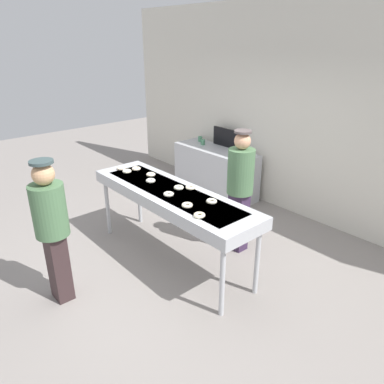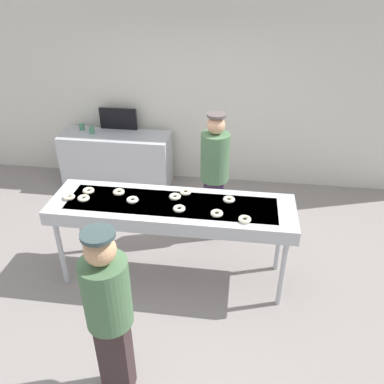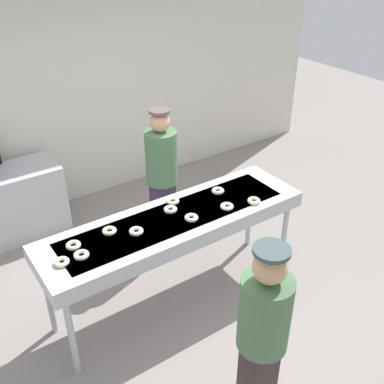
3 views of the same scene
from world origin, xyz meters
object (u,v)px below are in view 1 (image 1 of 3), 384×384
at_px(paper_cup_0, 200,139).
at_px(menu_display, 225,138).
at_px(sugar_donut_4, 127,171).
at_px(sugar_donut_10, 179,188).
at_px(fryer_conveyor, 171,197).
at_px(sugar_donut_0, 121,168).
at_px(sugar_donut_1, 169,194).
at_px(sugar_donut_9, 136,169).
at_px(sugar_donut_3, 212,201).
at_px(sugar_donut_2, 199,215).
at_px(worker_baker, 240,185).
at_px(prep_counter, 215,171).
at_px(sugar_donut_6, 190,187).
at_px(sugar_donut_7, 151,181).
at_px(sugar_donut_5, 187,205).
at_px(customer_waiting, 52,224).
at_px(paper_cup_1, 203,142).
at_px(sugar_donut_8, 151,174).

distance_m(paper_cup_0, menu_display, 0.59).
xyz_separation_m(sugar_donut_4, sugar_donut_10, (0.94, 0.16, 0.00)).
height_order(fryer_conveyor, sugar_donut_0, sugar_donut_0).
xyz_separation_m(sugar_donut_1, sugar_donut_9, (-1.03, 0.22, 0.00)).
bearing_deg(fryer_conveyor, sugar_donut_3, 12.04).
bearing_deg(sugar_donut_2, sugar_donut_10, 156.32).
bearing_deg(paper_cup_0, worker_baker, -30.66).
bearing_deg(sugar_donut_4, prep_counter, 99.09).
distance_m(sugar_donut_6, worker_baker, 0.68).
distance_m(sugar_donut_0, sugar_donut_6, 1.23).
distance_m(sugar_donut_9, prep_counter, 2.02).
distance_m(sugar_donut_1, sugar_donut_6, 0.33).
bearing_deg(sugar_donut_6, sugar_donut_7, -155.78).
xyz_separation_m(sugar_donut_7, prep_counter, (-0.85, 2.03, -0.57)).
height_order(sugar_donut_5, customer_waiting, customer_waiting).
bearing_deg(sugar_donut_10, paper_cup_1, 130.34).
xyz_separation_m(paper_cup_0, paper_cup_1, (0.20, -0.12, 0.00)).
height_order(sugar_donut_10, menu_display, menu_display).
bearing_deg(sugar_donut_3, sugar_donut_5, -110.59).
bearing_deg(sugar_donut_1, paper_cup_1, 128.64).
distance_m(sugar_donut_3, sugar_donut_4, 1.52).
height_order(sugar_donut_7, sugar_donut_9, same).
height_order(sugar_donut_4, prep_counter, sugar_donut_4).
bearing_deg(fryer_conveyor, sugar_donut_7, -177.34).
distance_m(sugar_donut_9, sugar_donut_10, 0.95).
height_order(paper_cup_0, menu_display, menu_display).
relative_size(sugar_donut_10, worker_baker, 0.08).
xyz_separation_m(sugar_donut_3, sugar_donut_4, (-1.51, -0.18, 0.00)).
bearing_deg(paper_cup_0, sugar_donut_5, -44.97).
distance_m(fryer_conveyor, menu_display, 2.58).
relative_size(sugar_donut_0, sugar_donut_9, 1.00).
distance_m(sugar_donut_7, worker_baker, 1.17).
xyz_separation_m(fryer_conveyor, sugar_donut_7, (-0.41, -0.02, 0.10)).
relative_size(sugar_donut_1, sugar_donut_7, 1.00).
bearing_deg(sugar_donut_0, sugar_donut_4, -2.18).
distance_m(fryer_conveyor, prep_counter, 2.42).
distance_m(sugar_donut_0, sugar_donut_9, 0.22).
bearing_deg(sugar_donut_9, paper_cup_0, 113.54).
relative_size(sugar_donut_1, sugar_donut_10, 1.00).
height_order(worker_baker, paper_cup_0, worker_baker).
xyz_separation_m(fryer_conveyor, worker_baker, (0.37, 0.85, 0.05)).
bearing_deg(paper_cup_0, sugar_donut_6, -44.95).
bearing_deg(sugar_donut_8, sugar_donut_7, -35.75).
bearing_deg(paper_cup_0, menu_display, 11.31).
bearing_deg(sugar_donut_7, sugar_donut_8, 144.25).
height_order(sugar_donut_1, sugar_donut_10, same).
distance_m(fryer_conveyor, sugar_donut_7, 0.42).
distance_m(sugar_donut_2, paper_cup_0, 3.49).
distance_m(sugar_donut_10, paper_cup_0, 2.75).
bearing_deg(sugar_donut_2, menu_display, 129.04).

